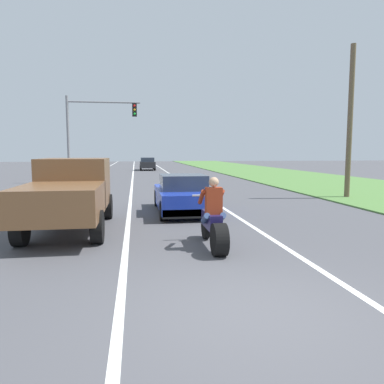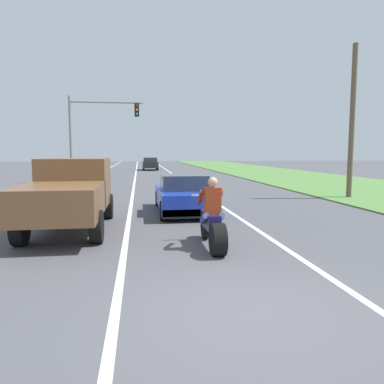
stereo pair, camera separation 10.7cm
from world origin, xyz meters
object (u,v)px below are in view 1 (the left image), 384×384
at_px(traffic_light_mast_near, 91,125).
at_px(distant_car_far_ahead, 147,164).
at_px(sports_car_blue, 183,195).
at_px(pickup_truck_left_lane_brown, 70,191).
at_px(motorcycle_with_rider, 214,223).

relative_size(traffic_light_mast_near, distant_car_far_ahead, 1.50).
xyz_separation_m(sports_car_blue, pickup_truck_left_lane_brown, (-3.45, -2.58, 0.48)).
bearing_deg(traffic_light_mast_near, motorcycle_with_rider, -75.92).
bearing_deg(distant_car_far_ahead, motorcycle_with_rider, -89.52).
bearing_deg(motorcycle_with_rider, sports_car_blue, 90.61).
bearing_deg(sports_car_blue, motorcycle_with_rider, -89.39).
bearing_deg(sports_car_blue, traffic_light_mast_near, 108.78).
xyz_separation_m(motorcycle_with_rider, pickup_truck_left_lane_brown, (-3.51, 2.50, 0.51)).
height_order(sports_car_blue, traffic_light_mast_near, traffic_light_mast_near).
distance_m(sports_car_blue, pickup_truck_left_lane_brown, 4.33).
relative_size(sports_car_blue, traffic_light_mast_near, 0.72).
bearing_deg(pickup_truck_left_lane_brown, distant_car_far_ahead, 84.57).
distance_m(sports_car_blue, distant_car_far_ahead, 31.14).
xyz_separation_m(motorcycle_with_rider, sports_car_blue, (-0.05, 5.07, 0.04)).
height_order(motorcycle_with_rider, distant_car_far_ahead, motorcycle_with_rider).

